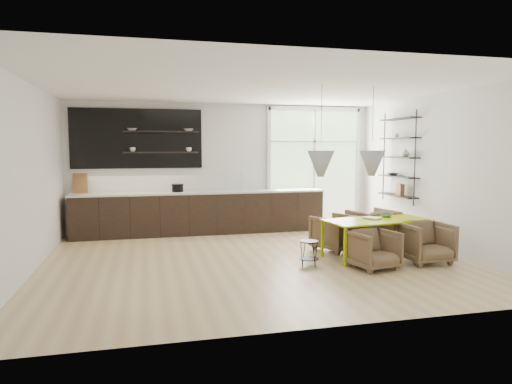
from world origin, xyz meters
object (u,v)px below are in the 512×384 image
object	(u,v)px
wire_stool	(309,250)
dining_table	(377,222)
armchair_front_right	(426,242)
armchair_back_left	(335,233)
armchair_back_right	(373,228)
armchair_front_left	(373,249)

from	to	relation	value
wire_stool	dining_table	bearing A→B (deg)	11.44
dining_table	armchair_front_right	size ratio (longest dim) A/B	2.55
armchair_back_left	armchair_back_right	world-z (taller)	armchair_back_right
armchair_front_left	armchair_front_right	world-z (taller)	armchair_front_right
armchair_back_left	wire_stool	distance (m)	1.27
dining_table	armchair_back_left	size ratio (longest dim) A/B	2.60
armchair_front_left	armchair_front_right	size ratio (longest dim) A/B	0.91
armchair_back_left	armchair_back_right	xyz separation A→B (m)	(0.85, 0.16, 0.03)
dining_table	armchair_front_left	bearing A→B (deg)	-129.35
dining_table	wire_stool	world-z (taller)	dining_table
armchair_front_left	wire_stool	bearing A→B (deg)	143.87
armchair_back_left	wire_stool	bearing A→B (deg)	20.11
armchair_front_left	armchair_front_right	distance (m)	1.03
dining_table	armchair_back_left	distance (m)	0.87
dining_table	armchair_front_right	xyz separation A→B (m)	(0.60, -0.55, -0.28)
wire_stool	armchair_front_left	bearing A→B (deg)	-24.39
armchair_back_left	armchair_back_right	bearing A→B (deg)	163.86
armchair_back_right	armchair_front_left	size ratio (longest dim) A/B	1.17
armchair_back_right	armchair_front_left	xyz separation A→B (m)	(-0.79, -1.51, -0.05)
armchair_front_right	armchair_back_right	bearing A→B (deg)	98.96
armchair_back_left	armchair_back_right	distance (m)	0.86
armchair_front_left	armchair_back_left	bearing A→B (deg)	80.85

